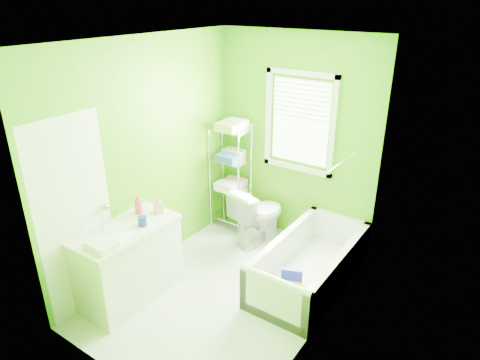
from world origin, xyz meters
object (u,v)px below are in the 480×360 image
Objects in this scene: wire_shelf_unit at (232,165)px; toilet at (258,214)px; vanity at (128,260)px; bathtub at (309,270)px.

toilet is at bearing -13.65° from wire_shelf_unit.
wire_shelf_unit reaches higher than vanity.
vanity is 0.73× the size of wire_shelf_unit.
vanity is at bearing 85.36° from toilet.
wire_shelf_unit reaches higher than toilet.
bathtub is 2.16× the size of toilet.
toilet is 1.77m from vanity.
toilet is (-0.94, 0.44, 0.21)m from bathtub.
wire_shelf_unit is at bearing 89.52° from vanity.
bathtub is 1.06m from toilet.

